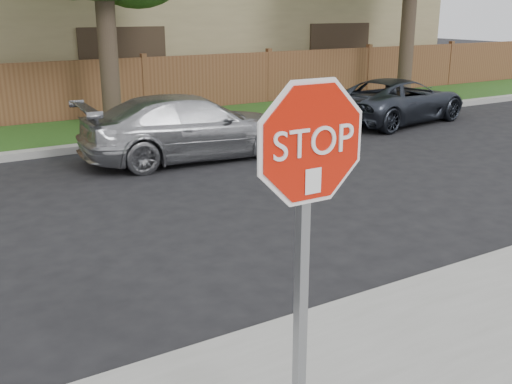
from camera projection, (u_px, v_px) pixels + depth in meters
ground at (200, 352)px, 5.21m from camera, size 90.00×90.00×0.00m
far_curb at (17, 156)px, 11.83m from camera, size 70.00×0.30×0.15m
grass_strip at (2, 141)px, 13.18m from camera, size 70.00×3.00×0.12m
stop_sign at (308, 196)px, 3.48m from camera, size 1.01×0.13×2.55m
sedan_right at (191, 127)px, 11.75m from camera, size 4.45×2.05×1.26m
sedan_far_right at (398, 100)px, 15.53m from camera, size 4.35×2.53×1.14m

